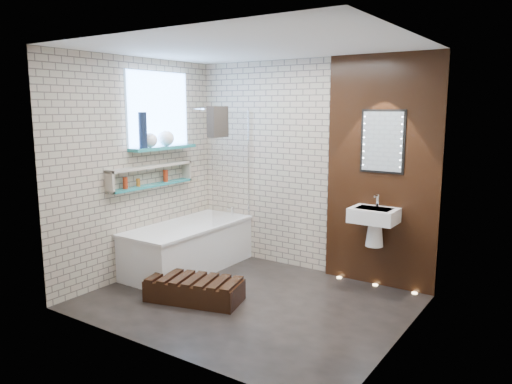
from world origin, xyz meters
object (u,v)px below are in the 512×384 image
Objects in this scene: bath_screen at (231,167)px; walnut_step at (194,290)px; washbasin at (374,221)px; led_mirror at (382,142)px; bathtub at (189,246)px.

walnut_step is (0.39, -1.19, -1.17)m from bath_screen.
bath_screen reaches higher than walnut_step.
washbasin is 0.88m from led_mirror.
led_mirror is at bearing 46.92° from walnut_step.
bath_screen is 1.41× the size of walnut_step.
walnut_step is at bearing -45.31° from bathtub.
bathtub is at bearing 134.69° from walnut_step.
washbasin is at bearing 43.80° from walnut_step.
bath_screen is at bearing 108.02° from walnut_step.
bathtub is 2.32m from washbasin.
washbasin reaches higher than walnut_step.
bath_screen is 1.71m from walnut_step.
bathtub is 1.14m from bath_screen.
washbasin is at bearing 5.78° from bath_screen.
bathtub is at bearing -128.90° from bath_screen.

